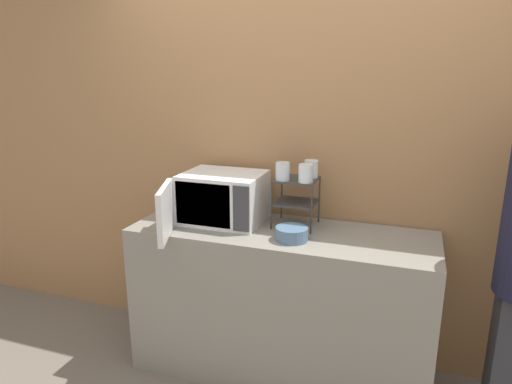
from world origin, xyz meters
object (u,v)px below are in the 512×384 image
(glass_back_right, at_px, (311,169))
(glass_front_right, at_px, (306,173))
(bowl, at_px, (292,234))
(dish_rack, at_px, (296,192))
(microwave, at_px, (221,198))
(glass_front_left, at_px, (283,171))

(glass_back_right, relative_size, glass_front_right, 1.00)
(bowl, bearing_deg, dish_rack, 99.77)
(dish_rack, xyz_separation_m, bowl, (0.04, -0.24, -0.17))
(microwave, relative_size, glass_back_right, 7.21)
(microwave, height_order, glass_front_right, glass_front_right)
(glass_front_left, height_order, glass_back_right, same)
(dish_rack, bearing_deg, glass_front_right, -42.76)
(dish_rack, height_order, glass_front_left, glass_front_left)
(glass_front_left, height_order, bowl, glass_front_left)
(microwave, bearing_deg, dish_rack, 9.72)
(microwave, height_order, bowl, microwave)
(glass_back_right, bearing_deg, microwave, -165.09)
(glass_front_left, bearing_deg, glass_back_right, 40.09)
(glass_back_right, bearing_deg, bowl, -95.94)
(microwave, height_order, glass_front_left, glass_front_left)
(dish_rack, relative_size, glass_back_right, 2.81)
(microwave, relative_size, glass_front_left, 7.21)
(glass_front_right, distance_m, bowl, 0.35)
(microwave, xyz_separation_m, glass_front_left, (0.38, 0.02, 0.19))
(dish_rack, bearing_deg, bowl, -80.23)
(microwave, height_order, dish_rack, microwave)
(glass_front_left, distance_m, bowl, 0.37)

